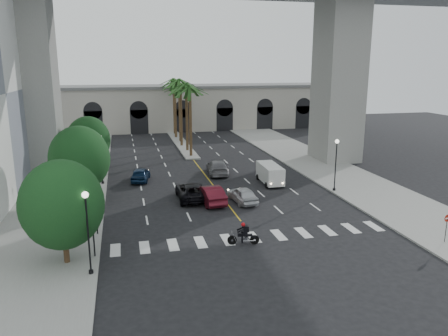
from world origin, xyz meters
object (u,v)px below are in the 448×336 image
lamp_post_right (336,161)px  lamp_post_left_far (101,155)px  car_c (191,191)px  car_e (141,174)px  cargo_van (270,173)px  traffic_signal_far (96,204)px  car_d (217,167)px  car_b (210,194)px  pedestrian_b (35,202)px  lamp_post_left_near (88,226)px  traffic_signal_near (92,222)px  pedestrian_a (65,227)px  car_a (243,195)px  do_not_enter_sign (447,223)px  motorcycle_rider (244,235)px

lamp_post_right → lamp_post_left_far: bearing=160.7°
car_c → car_e: 8.95m
cargo_van → traffic_signal_far: bearing=-145.9°
car_c → car_d: car_d is taller
car_b → cargo_van: cargo_van is taller
car_c → pedestrian_b: 13.74m
traffic_signal_far → cargo_van: size_ratio=0.75×
car_e → lamp_post_left_near: bearing=90.1°
car_b → car_d: 10.86m
traffic_signal_near → pedestrian_a: bearing=122.1°
pedestrian_b → car_c: bearing=25.1°
car_d → pedestrian_a: 22.49m
car_a → pedestrian_a: bearing=14.1°
pedestrian_b → do_not_enter_sign: do_not_enter_sign is taller
car_b → car_d: car_b is taller
car_e → pedestrian_b: bearing=53.0°
lamp_post_left_near → pedestrian_a: 6.77m
traffic_signal_far → cargo_van: bearing=32.0°
pedestrian_a → do_not_enter_sign: 27.39m
car_c → car_d: 10.01m
pedestrian_a → do_not_enter_sign: size_ratio=0.80×
lamp_post_right → pedestrian_a: 25.97m
lamp_post_left_far → car_c: size_ratio=0.95×
traffic_signal_far → lamp_post_left_far: bearing=90.4°
lamp_post_left_near → pedestrian_b: 14.36m
pedestrian_b → lamp_post_left_near: bearing=-45.8°
traffic_signal_far → pedestrian_a: (-2.22, -0.45, -1.47)m
traffic_signal_far → cargo_van: traffic_signal_far is taller
lamp_post_left_far → cargo_van: bearing=-11.7°
lamp_post_right → pedestrian_a: size_ratio=3.02×
do_not_enter_sign → traffic_signal_near: bearing=164.0°
traffic_signal_near → car_a: traffic_signal_near is taller
motorcycle_rider → pedestrian_a: bearing=174.3°
lamp_post_left_far → pedestrian_a: lamp_post_left_far is taller
traffic_signal_far → car_b: bearing=30.8°
car_b → car_d: size_ratio=0.90×
cargo_van → lamp_post_left_near: bearing=-133.1°
lamp_post_right → pedestrian_b: 28.24m
car_b → car_a: bearing=164.0°
cargo_van → car_b: bearing=-144.4°
lamp_post_left_far → do_not_enter_sign: lamp_post_left_far is taller
lamp_post_right → car_b: size_ratio=1.05×
car_b → pedestrian_b: (-15.25, 0.79, 0.11)m
car_c → do_not_enter_sign: bearing=137.9°
lamp_post_left_near → car_b: bearing=51.3°
cargo_van → do_not_enter_sign: size_ratio=2.21×
traffic_signal_near → cargo_van: size_ratio=0.75×
lamp_post_right → car_a: 10.27m
traffic_signal_far → car_e: size_ratio=0.83×
lamp_post_left_near → cargo_van: bearing=44.8°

